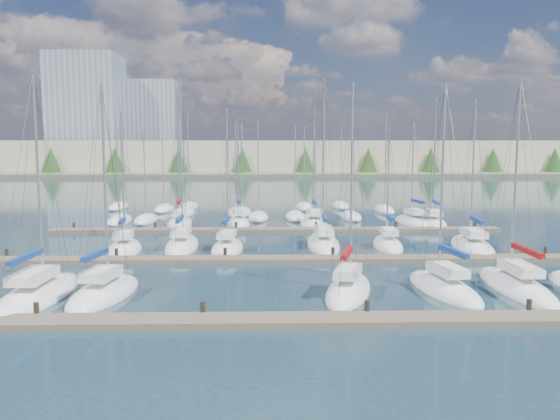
{
  "coord_description": "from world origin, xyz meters",
  "views": [
    {
      "loc": [
        -0.85,
        -22.87,
        8.3
      ],
      "look_at": [
        0.0,
        14.0,
        4.0
      ],
      "focal_mm": 35.0,
      "sensor_mm": 36.0,
      "label": 1
    }
  ],
  "objects_px": {
    "sailboat_n": "(180,223)",
    "sailboat_f": "(516,286)",
    "sailboat_b": "(38,295)",
    "sailboat_c": "(104,293)",
    "sailboat_e": "(444,288)",
    "sailboat_p": "(314,223)",
    "sailboat_m": "(472,246)",
    "sailboat_i": "(182,245)",
    "sailboat_k": "(323,243)",
    "sailboat_q": "(413,222)",
    "sailboat_o": "(239,223)",
    "sailboat_h": "(124,248)",
    "sailboat_r": "(433,223)",
    "sailboat_d": "(348,290)",
    "sailboat_j": "(227,248)",
    "sailboat_l": "(388,245)"
  },
  "relations": [
    {
      "from": "sailboat_p",
      "to": "sailboat_q",
      "type": "xyz_separation_m",
      "value": [
        10.83,
        0.47,
        -0.01
      ]
    },
    {
      "from": "sailboat_n",
      "to": "sailboat_b",
      "type": "xyz_separation_m",
      "value": [
        -3.26,
        -28.4,
        -0.03
      ]
    },
    {
      "from": "sailboat_q",
      "to": "sailboat_c",
      "type": "bearing_deg",
      "value": -139.2
    },
    {
      "from": "sailboat_d",
      "to": "sailboat_p",
      "type": "bearing_deg",
      "value": 105.31
    },
    {
      "from": "sailboat_c",
      "to": "sailboat_b",
      "type": "bearing_deg",
      "value": -168.52
    },
    {
      "from": "sailboat_d",
      "to": "sailboat_l",
      "type": "bearing_deg",
      "value": 85.46
    },
    {
      "from": "sailboat_l",
      "to": "sailboat_d",
      "type": "height_order",
      "value": "sailboat_d"
    },
    {
      "from": "sailboat_k",
      "to": "sailboat_q",
      "type": "bearing_deg",
      "value": 51.21
    },
    {
      "from": "sailboat_k",
      "to": "sailboat_f",
      "type": "relative_size",
      "value": 1.13
    },
    {
      "from": "sailboat_p",
      "to": "sailboat_m",
      "type": "height_order",
      "value": "sailboat_p"
    },
    {
      "from": "sailboat_m",
      "to": "sailboat_f",
      "type": "bearing_deg",
      "value": -92.09
    },
    {
      "from": "sailboat_h",
      "to": "sailboat_j",
      "type": "relative_size",
      "value": 0.98
    },
    {
      "from": "sailboat_k",
      "to": "sailboat_c",
      "type": "xyz_separation_m",
      "value": [
        -13.84,
        -15.3,
        -0.01
      ]
    },
    {
      "from": "sailboat_n",
      "to": "sailboat_e",
      "type": "xyz_separation_m",
      "value": [
        19.59,
        -27.58,
        -0.01
      ]
    },
    {
      "from": "sailboat_i",
      "to": "sailboat_m",
      "type": "relative_size",
      "value": 1.15
    },
    {
      "from": "sailboat_q",
      "to": "sailboat_d",
      "type": "relative_size",
      "value": 0.93
    },
    {
      "from": "sailboat_n",
      "to": "sailboat_e",
      "type": "bearing_deg",
      "value": -60.19
    },
    {
      "from": "sailboat_p",
      "to": "sailboat_o",
      "type": "relative_size",
      "value": 1.22
    },
    {
      "from": "sailboat_o",
      "to": "sailboat_d",
      "type": "relative_size",
      "value": 0.97
    },
    {
      "from": "sailboat_n",
      "to": "sailboat_d",
      "type": "height_order",
      "value": "sailboat_n"
    },
    {
      "from": "sailboat_b",
      "to": "sailboat_n",
      "type": "bearing_deg",
      "value": 84.74
    },
    {
      "from": "sailboat_j",
      "to": "sailboat_d",
      "type": "distance_m",
      "value": 15.33
    },
    {
      "from": "sailboat_r",
      "to": "sailboat_j",
      "type": "height_order",
      "value": "sailboat_r"
    },
    {
      "from": "sailboat_i",
      "to": "sailboat_j",
      "type": "height_order",
      "value": "sailboat_i"
    },
    {
      "from": "sailboat_n",
      "to": "sailboat_i",
      "type": "height_order",
      "value": "sailboat_n"
    },
    {
      "from": "sailboat_c",
      "to": "sailboat_k",
      "type": "bearing_deg",
      "value": 54.97
    },
    {
      "from": "sailboat_i",
      "to": "sailboat_o",
      "type": "distance_m",
      "value": 13.73
    },
    {
      "from": "sailboat_l",
      "to": "sailboat_h",
      "type": "relative_size",
      "value": 0.91
    },
    {
      "from": "sailboat_d",
      "to": "sailboat_m",
      "type": "bearing_deg",
      "value": 64.18
    },
    {
      "from": "sailboat_l",
      "to": "sailboat_r",
      "type": "relative_size",
      "value": 0.76
    },
    {
      "from": "sailboat_b",
      "to": "sailboat_j",
      "type": "xyz_separation_m",
      "value": [
        9.45,
        13.66,
        0.01
      ]
    },
    {
      "from": "sailboat_c",
      "to": "sailboat_o",
      "type": "xyz_separation_m",
      "value": [
        6.05,
        27.94,
        0.02
      ]
    },
    {
      "from": "sailboat_b",
      "to": "sailboat_c",
      "type": "bearing_deg",
      "value": 5.66
    },
    {
      "from": "sailboat_n",
      "to": "sailboat_f",
      "type": "height_order",
      "value": "sailboat_n"
    },
    {
      "from": "sailboat_e",
      "to": "sailboat_b",
      "type": "xyz_separation_m",
      "value": [
        -22.86,
        -0.82,
        -0.01
      ]
    },
    {
      "from": "sailboat_c",
      "to": "sailboat_i",
      "type": "height_order",
      "value": "sailboat_i"
    },
    {
      "from": "sailboat_f",
      "to": "sailboat_d",
      "type": "xyz_separation_m",
      "value": [
        -9.93,
        -0.67,
        0.01
      ]
    },
    {
      "from": "sailboat_n",
      "to": "sailboat_r",
      "type": "xyz_separation_m",
      "value": [
        27.15,
        -0.78,
        -0.01
      ]
    },
    {
      "from": "sailboat_f",
      "to": "sailboat_k",
      "type": "bearing_deg",
      "value": 124.78
    },
    {
      "from": "sailboat_r",
      "to": "sailboat_q",
      "type": "bearing_deg",
      "value": 164.71
    },
    {
      "from": "sailboat_c",
      "to": "sailboat_o",
      "type": "relative_size",
      "value": 1.03
    },
    {
      "from": "sailboat_e",
      "to": "sailboat_o",
      "type": "xyz_separation_m",
      "value": [
        -13.25,
        27.39,
        0.01
      ]
    },
    {
      "from": "sailboat_b",
      "to": "sailboat_f",
      "type": "distance_m",
      "value": 27.24
    },
    {
      "from": "sailboat_n",
      "to": "sailboat_b",
      "type": "distance_m",
      "value": 28.59
    },
    {
      "from": "sailboat_n",
      "to": "sailboat_h",
      "type": "bearing_deg",
      "value": -103.47
    },
    {
      "from": "sailboat_k",
      "to": "sailboat_p",
      "type": "xyz_separation_m",
      "value": [
        0.27,
        12.43,
        -0.0
      ]
    },
    {
      "from": "sailboat_b",
      "to": "sailboat_j",
      "type": "distance_m",
      "value": 16.61
    },
    {
      "from": "sailboat_c",
      "to": "sailboat_j",
      "type": "bearing_deg",
      "value": 73.37
    },
    {
      "from": "sailboat_h",
      "to": "sailboat_f",
      "type": "bearing_deg",
      "value": -33.54
    },
    {
      "from": "sailboat_l",
      "to": "sailboat_o",
      "type": "relative_size",
      "value": 0.89
    }
  ]
}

